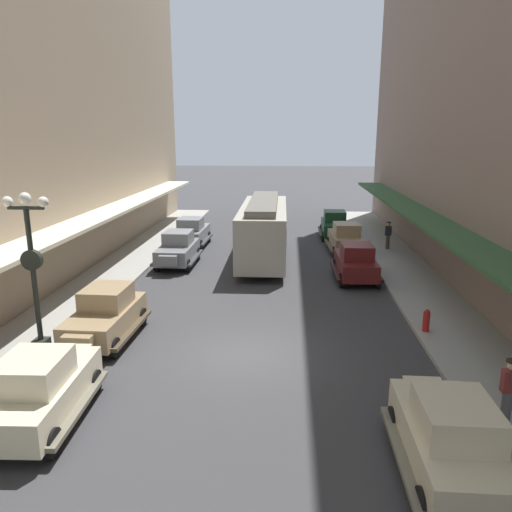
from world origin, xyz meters
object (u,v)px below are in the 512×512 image
pedestrian_1 (508,391)px  parked_car_5 (346,237)px  parked_car_4 (356,261)px  pedestrian_0 (388,235)px  parked_car_6 (105,314)px  parked_car_0 (335,224)px  parked_car_2 (450,435)px  parked_car_1 (40,387)px  parked_car_7 (178,248)px  parked_car_3 (192,231)px  streetcar (264,227)px  fire_hydrant (426,320)px  lamp_post_with_clock (33,268)px

pedestrian_1 → parked_car_5: bearing=95.8°
parked_car_4 → pedestrian_0: (2.77, 6.27, 0.07)m
parked_car_6 → pedestrian_0: (12.38, 14.17, 0.07)m
parked_car_0 → parked_car_2: size_ratio=1.00×
parked_car_1 → parked_car_7: 15.15m
parked_car_1 → pedestrian_0: bearing=57.8°
parked_car_3 → pedestrian_1: 22.60m
parked_car_6 → pedestrian_0: size_ratio=2.57×
pedestrian_0 → pedestrian_1: bearing=-92.4°
parked_car_2 → parked_car_3: same height
parked_car_1 → streetcar: 17.14m
parked_car_7 → pedestrian_1: 18.55m
parked_car_7 → fire_hydrant: bearing=-39.2°
parked_car_6 → pedestrian_1: (11.58, -4.59, 0.07)m
parked_car_5 → streetcar: bearing=-155.7°
parked_car_1 → parked_car_5: 20.94m
parked_car_5 → parked_car_6: size_ratio=1.01×
parked_car_7 → pedestrian_0: bearing=18.6°
parked_car_4 → parked_car_7: (-9.36, 2.19, 0.00)m
parked_car_1 → streetcar: streetcar is taller
parked_car_5 → parked_car_6: bearing=-125.6°
parked_car_1 → pedestrian_1: bearing=2.3°
fire_hydrant → lamp_post_with_clock: bearing=-168.0°
parked_car_7 → parked_car_6: bearing=-91.4°
parked_car_4 → parked_car_7: size_ratio=1.00×
parked_car_6 → parked_car_2: bearing=-33.4°
parked_car_6 → fire_hydrant: size_ratio=5.24×
parked_car_7 → pedestrian_1: parked_car_7 is taller
parked_car_4 → parked_car_1: bearing=-125.8°
parked_car_1 → parked_car_2: same height
parked_car_5 → parked_car_2: bearing=-90.2°
parked_car_5 → parked_car_6: (-9.74, -13.62, 0.00)m
parked_car_5 → pedestrian_0: parked_car_5 is taller
parked_car_4 → lamp_post_with_clock: bearing=-139.6°
fire_hydrant → pedestrian_1: pedestrian_1 is taller
parked_car_3 → lamp_post_with_clock: bearing=-95.5°
parked_car_5 → lamp_post_with_clock: (-11.26, -15.21, 2.04)m
streetcar → parked_car_3: bearing=144.5°
parked_car_3 → parked_car_2: bearing=-65.7°
parked_car_4 → pedestrian_0: size_ratio=2.57×
parked_car_2 → pedestrian_1: size_ratio=2.56×
parked_car_0 → pedestrian_1: (2.10, -22.67, 0.07)m
parked_car_4 → streetcar: 5.98m
parked_car_7 → lamp_post_with_clock: bearing=-98.6°
parked_car_2 → fire_hydrant: parked_car_2 is taller
streetcar → fire_hydrant: size_ratio=11.74×
parked_car_4 → streetcar: size_ratio=0.44×
streetcar → parked_car_7: bearing=-164.0°
parked_car_0 → lamp_post_with_clock: (-11.00, -19.67, 2.04)m
parked_car_5 → fire_hydrant: parked_car_5 is taller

